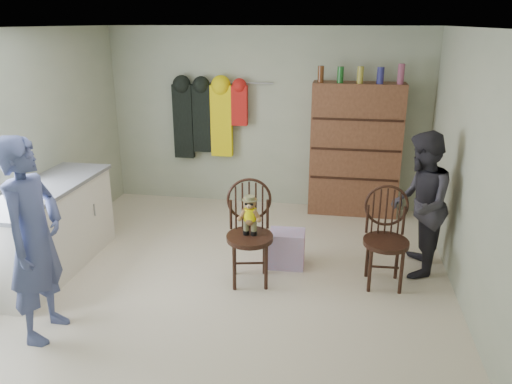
% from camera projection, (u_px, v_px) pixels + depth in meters
% --- Properties ---
extents(ground_plane, '(5.00, 5.00, 0.00)m').
position_uv_depth(ground_plane, '(229.00, 285.00, 5.10)').
color(ground_plane, beige).
rests_on(ground_plane, ground).
extents(room_walls, '(5.00, 5.00, 5.00)m').
position_uv_depth(room_walls, '(237.00, 122.00, 5.09)').
color(room_walls, '#ADB295').
rests_on(room_walls, ground).
extents(counter, '(0.64, 1.86, 0.94)m').
position_uv_depth(counter, '(48.00, 229.00, 5.27)').
color(counter, silver).
rests_on(counter, ground).
extents(chair_front, '(0.56, 0.56, 1.06)m').
position_uv_depth(chair_front, '(250.00, 225.00, 5.02)').
color(chair_front, '#331B12').
rests_on(chair_front, ground).
extents(chair_far, '(0.47, 0.47, 1.02)m').
position_uv_depth(chair_far, '(386.00, 233.00, 4.98)').
color(chair_far, '#331B12').
rests_on(chair_far, ground).
extents(striped_bag, '(0.39, 0.31, 0.40)m').
position_uv_depth(striped_bag, '(287.00, 249.00, 5.44)').
color(striped_bag, pink).
rests_on(striped_bag, ground).
extents(person_left, '(0.43, 0.64, 1.74)m').
position_uv_depth(person_left, '(34.00, 240.00, 4.05)').
color(person_left, '#444D7C').
rests_on(person_left, ground).
extents(person_right, '(0.67, 0.81, 1.53)m').
position_uv_depth(person_right, '(420.00, 205.00, 5.14)').
color(person_right, '#2D2B33').
rests_on(person_right, ground).
extents(dresser, '(1.20, 0.39, 2.05)m').
position_uv_depth(dresser, '(355.00, 149.00, 6.75)').
color(dresser, brown).
rests_on(dresser, ground).
extents(coat_rack, '(1.42, 0.12, 1.09)m').
position_uv_depth(coat_rack, '(207.00, 118.00, 7.05)').
color(coat_rack, '#99999E').
rests_on(coat_rack, ground).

